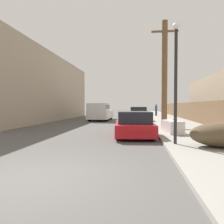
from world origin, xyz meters
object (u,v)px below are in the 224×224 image
(discarded_fridge, at_px, (173,127))
(pickup_truck, at_px, (100,112))
(parked_sports_car_red, at_px, (134,125))
(utility_pole, at_px, (164,73))
(street_lamp, at_px, (176,74))
(car_parked_mid, at_px, (138,115))
(pedestrian, at_px, (156,110))

(discarded_fridge, height_order, pickup_truck, pickup_truck)
(parked_sports_car_red, xyz_separation_m, utility_pole, (1.98, 4.13, 3.22))
(utility_pole, relative_size, street_lamp, 1.59)
(car_parked_mid, height_order, street_lamp, street_lamp)
(car_parked_mid, distance_m, pedestrian, 10.37)
(utility_pole, bearing_deg, parked_sports_car_red, -115.55)
(parked_sports_car_red, bearing_deg, utility_pole, 60.94)
(car_parked_mid, distance_m, utility_pole, 7.42)
(discarded_fridge, relative_size, utility_pole, 0.25)
(parked_sports_car_red, distance_m, car_parked_mid, 10.63)
(utility_pole, bearing_deg, pickup_truck, 128.54)
(street_lamp, bearing_deg, utility_pole, 86.78)
(discarded_fridge, xyz_separation_m, parked_sports_car_red, (-2.01, -0.63, 0.13))
(discarded_fridge, bearing_deg, pickup_truck, 109.76)
(pickup_truck, xyz_separation_m, street_lamp, (5.33, -14.01, 1.87))
(street_lamp, distance_m, pedestrian, 23.48)
(pedestrian, bearing_deg, car_parked_mid, -104.21)
(discarded_fridge, relative_size, pedestrian, 1.06)
(street_lamp, height_order, pedestrian, street_lamp)
(pickup_truck, bearing_deg, street_lamp, 111.25)
(parked_sports_car_red, distance_m, pedestrian, 20.87)
(pedestrian, bearing_deg, utility_pole, -92.75)
(pickup_truck, bearing_deg, pedestrian, -124.39)
(street_lamp, bearing_deg, discarded_fridge, 82.91)
(parked_sports_car_red, xyz_separation_m, pickup_truck, (-3.74, 11.31, 0.33))
(parked_sports_car_red, xyz_separation_m, street_lamp, (1.59, -2.70, 2.19))
(pedestrian, bearing_deg, discarded_fridge, -92.19)
(car_parked_mid, relative_size, pedestrian, 2.48)
(pickup_truck, distance_m, street_lamp, 15.11)
(pedestrian, bearing_deg, street_lamp, -92.89)
(parked_sports_car_red, height_order, street_lamp, street_lamp)
(parked_sports_car_red, relative_size, utility_pole, 0.58)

